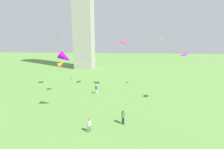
{
  "coord_description": "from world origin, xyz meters",
  "views": [
    {
      "loc": [
        4.85,
        -8.85,
        10.32
      ],
      "look_at": [
        2.22,
        17.66,
        4.64
      ],
      "focal_mm": 26.08,
      "sensor_mm": 36.0,
      "label": 1
    }
  ],
  "objects_px": {
    "kite_flying_2": "(61,64)",
    "kite_flying_3": "(92,58)",
    "person_0": "(89,125)",
    "person_1": "(96,88)",
    "kite_flying_6": "(123,42)",
    "kite_flying_1": "(65,58)",
    "kite_flying_7": "(58,38)",
    "person_2": "(123,116)",
    "kite_flying_4": "(185,54)",
    "kite_flying_0": "(82,57)",
    "kite_flying_5": "(162,39)"
  },
  "relations": [
    {
      "from": "kite_flying_2",
      "to": "kite_flying_3",
      "type": "relative_size",
      "value": 0.9
    },
    {
      "from": "person_0",
      "to": "kite_flying_2",
      "type": "height_order",
      "value": "kite_flying_2"
    },
    {
      "from": "person_1",
      "to": "kite_flying_6",
      "type": "xyz_separation_m",
      "value": [
        4.96,
        4.24,
        8.85
      ]
    },
    {
      "from": "person_0",
      "to": "person_1",
      "type": "xyz_separation_m",
      "value": [
        -1.8,
        13.55,
        0.12
      ]
    },
    {
      "from": "kite_flying_1",
      "to": "kite_flying_7",
      "type": "xyz_separation_m",
      "value": [
        -6.01,
        11.79,
        2.78
      ]
    },
    {
      "from": "person_2",
      "to": "kite_flying_4",
      "type": "relative_size",
      "value": 1.16
    },
    {
      "from": "kite_flying_3",
      "to": "person_2",
      "type": "bearing_deg",
      "value": 59.38
    },
    {
      "from": "kite_flying_2",
      "to": "kite_flying_4",
      "type": "distance_m",
      "value": 22.11
    },
    {
      "from": "person_0",
      "to": "kite_flying_4",
      "type": "distance_m",
      "value": 17.82
    },
    {
      "from": "kite_flying_2",
      "to": "kite_flying_0",
      "type": "bearing_deg",
      "value": -50.46
    },
    {
      "from": "kite_flying_4",
      "to": "kite_flying_6",
      "type": "height_order",
      "value": "kite_flying_6"
    },
    {
      "from": "kite_flying_1",
      "to": "kite_flying_3",
      "type": "height_order",
      "value": "kite_flying_1"
    },
    {
      "from": "person_0",
      "to": "kite_flying_6",
      "type": "height_order",
      "value": "kite_flying_6"
    },
    {
      "from": "kite_flying_3",
      "to": "kite_flying_7",
      "type": "height_order",
      "value": "kite_flying_7"
    },
    {
      "from": "person_1",
      "to": "kite_flying_4",
      "type": "height_order",
      "value": "kite_flying_4"
    },
    {
      "from": "kite_flying_0",
      "to": "kite_flying_6",
      "type": "xyz_separation_m",
      "value": [
        10.28,
        -5.21,
        3.72
      ]
    },
    {
      "from": "kite_flying_0",
      "to": "kite_flying_5",
      "type": "distance_m",
      "value": 19.28
    },
    {
      "from": "kite_flying_1",
      "to": "kite_flying_7",
      "type": "bearing_deg",
      "value": 21.64
    },
    {
      "from": "person_2",
      "to": "kite_flying_4",
      "type": "xyz_separation_m",
      "value": [
        9.25,
        7.54,
        7.12
      ]
    },
    {
      "from": "kite_flying_0",
      "to": "kite_flying_1",
      "type": "relative_size",
      "value": 0.47
    },
    {
      "from": "person_1",
      "to": "kite_flying_4",
      "type": "relative_size",
      "value": 1.16
    },
    {
      "from": "person_2",
      "to": "kite_flying_5",
      "type": "bearing_deg",
      "value": -43.99
    },
    {
      "from": "person_2",
      "to": "kite_flying_4",
      "type": "distance_m",
      "value": 13.9
    },
    {
      "from": "person_2",
      "to": "kite_flying_0",
      "type": "height_order",
      "value": "kite_flying_0"
    },
    {
      "from": "kite_flying_0",
      "to": "kite_flying_2",
      "type": "xyz_separation_m",
      "value": [
        -1.49,
        -9.5,
        -0.36
      ]
    },
    {
      "from": "kite_flying_0",
      "to": "kite_flying_2",
      "type": "bearing_deg",
      "value": -57.41
    },
    {
      "from": "kite_flying_3",
      "to": "kite_flying_4",
      "type": "bearing_deg",
      "value": 95.42
    },
    {
      "from": "person_0",
      "to": "kite_flying_0",
      "type": "height_order",
      "value": "kite_flying_0"
    },
    {
      "from": "kite_flying_3",
      "to": "kite_flying_7",
      "type": "distance_m",
      "value": 8.35
    },
    {
      "from": "person_2",
      "to": "kite_flying_7",
      "type": "xyz_separation_m",
      "value": [
        -14.0,
        14.26,
        9.71
      ]
    },
    {
      "from": "person_2",
      "to": "kite_flying_5",
      "type": "xyz_separation_m",
      "value": [
        7.28,
        16.2,
        9.56
      ]
    },
    {
      "from": "kite_flying_4",
      "to": "kite_flying_6",
      "type": "relative_size",
      "value": 0.81
    },
    {
      "from": "person_1",
      "to": "kite_flying_6",
      "type": "distance_m",
      "value": 11.0
    },
    {
      "from": "kite_flying_1",
      "to": "kite_flying_6",
      "type": "distance_m",
      "value": 15.16
    },
    {
      "from": "person_0",
      "to": "kite_flying_6",
      "type": "distance_m",
      "value": 20.18
    },
    {
      "from": "person_0",
      "to": "kite_flying_1",
      "type": "xyz_separation_m",
      "value": [
        -4.2,
        4.68,
        7.06
      ]
    },
    {
      "from": "kite_flying_3",
      "to": "kite_flying_7",
      "type": "relative_size",
      "value": 1.21
    },
    {
      "from": "person_0",
      "to": "kite_flying_2",
      "type": "xyz_separation_m",
      "value": [
        -8.62,
        13.51,
        4.9
      ]
    },
    {
      "from": "kite_flying_4",
      "to": "kite_flying_7",
      "type": "distance_m",
      "value": 24.35
    },
    {
      "from": "person_0",
      "to": "kite_flying_6",
      "type": "bearing_deg",
      "value": -164.62
    },
    {
      "from": "person_0",
      "to": "kite_flying_7",
      "type": "xyz_separation_m",
      "value": [
        -10.21,
        16.46,
        9.83
      ]
    },
    {
      "from": "person_1",
      "to": "kite_flying_3",
      "type": "bearing_deg",
      "value": -16.05
    },
    {
      "from": "person_1",
      "to": "kite_flying_3",
      "type": "relative_size",
      "value": 0.86
    },
    {
      "from": "kite_flying_3",
      "to": "kite_flying_4",
      "type": "distance_m",
      "value": 19.65
    },
    {
      "from": "person_1",
      "to": "kite_flying_0",
      "type": "height_order",
      "value": "kite_flying_0"
    },
    {
      "from": "person_0",
      "to": "person_1",
      "type": "distance_m",
      "value": 13.67
    },
    {
      "from": "person_1",
      "to": "kite_flying_5",
      "type": "relative_size",
      "value": 1.68
    },
    {
      "from": "kite_flying_6",
      "to": "kite_flying_3",
      "type": "bearing_deg",
      "value": -116.35
    },
    {
      "from": "kite_flying_1",
      "to": "kite_flying_5",
      "type": "distance_m",
      "value": 20.71
    },
    {
      "from": "kite_flying_0",
      "to": "kite_flying_1",
      "type": "bearing_deg",
      "value": -39.43
    }
  ]
}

